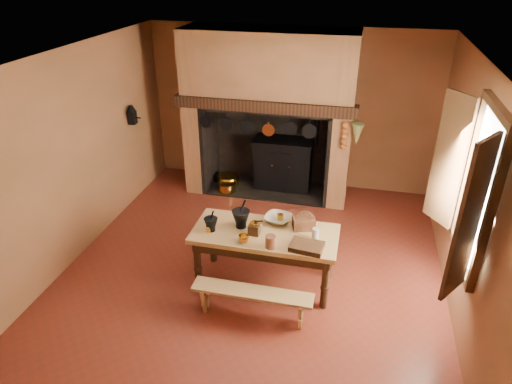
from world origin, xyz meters
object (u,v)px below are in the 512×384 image
work_table (265,240)px  mixing_bowl (278,219)px  iron_range (284,163)px  bench_front (252,298)px  wicker_basket (304,222)px  coffee_grinder (254,228)px

work_table → mixing_bowl: mixing_bowl is taller
work_table → iron_range: bearing=95.2°
bench_front → wicker_basket: (0.45, 0.87, 0.56)m
work_table → wicker_basket: (0.45, 0.20, 0.21)m
work_table → mixing_bowl: size_ratio=5.37×
iron_range → coffee_grinder: (0.13, -2.81, 0.37)m
iron_range → work_table: 2.75m
work_table → bench_front: (-0.00, -0.67, -0.36)m
bench_front → wicker_basket: 1.13m
iron_range → wicker_basket: (0.70, -2.54, 0.38)m
work_table → wicker_basket: 0.53m
iron_range → bench_front: 3.43m
bench_front → coffee_grinder: 0.83m
coffee_grinder → wicker_basket: 0.63m
iron_range → bench_front: (0.25, -3.41, -0.19)m
coffee_grinder → mixing_bowl: 0.42m
bench_front → mixing_bowl: size_ratio=4.24×
mixing_bowl → wicker_basket: size_ratio=1.06×
coffee_grinder → wicker_basket: wicker_basket is taller
work_table → wicker_basket: bearing=23.9°
work_table → coffee_grinder: size_ratio=8.68×
bench_front → wicker_basket: bearing=62.8°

